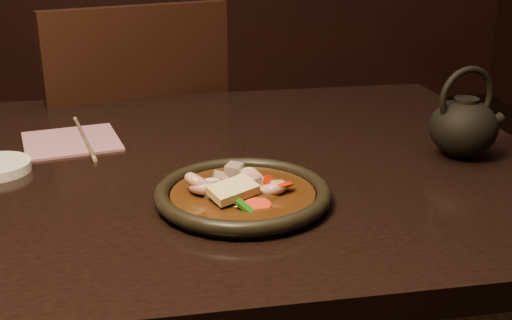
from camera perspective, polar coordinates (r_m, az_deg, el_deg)
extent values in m
cube|color=black|center=(1.09, -16.22, -1.69)|extent=(1.60, 0.90, 0.04)
cylinder|color=black|center=(1.68, 11.67, -7.26)|extent=(0.06, 0.06, 0.71)
cube|color=black|center=(1.78, -11.77, -2.01)|extent=(0.57, 0.57, 0.04)
cylinder|color=black|center=(2.08, -8.07, -5.58)|extent=(0.04, 0.04, 0.44)
cylinder|color=black|center=(1.79, -3.73, -10.09)|extent=(0.04, 0.04, 0.44)
cylinder|color=black|center=(2.00, -17.89, -7.58)|extent=(0.04, 0.04, 0.44)
cylinder|color=black|center=(1.69, -15.24, -12.80)|extent=(0.04, 0.04, 0.44)
cube|color=black|center=(1.51, -10.07, 4.45)|extent=(0.42, 0.17, 0.47)
cylinder|color=black|center=(0.91, -1.18, -3.55)|extent=(0.23, 0.23, 0.01)
torus|color=black|center=(0.90, -1.18, -2.93)|extent=(0.25, 0.25, 0.02)
cylinder|color=#351B09|center=(0.90, -1.18, -3.13)|extent=(0.20, 0.20, 0.01)
ellipsoid|color=#351B09|center=(0.90, -1.18, -3.13)|extent=(0.11, 0.11, 0.03)
torus|color=#D69887|center=(0.91, -4.42, -2.47)|extent=(0.07, 0.07, 0.03)
torus|color=#D69887|center=(0.91, 1.13, -2.59)|extent=(0.07, 0.07, 0.03)
torus|color=#D69887|center=(0.91, -4.78, -2.23)|extent=(0.07, 0.07, 0.04)
torus|color=#D69887|center=(0.91, -0.42, -2.61)|extent=(0.06, 0.05, 0.05)
cube|color=gray|center=(0.89, -1.54, -2.40)|extent=(0.03, 0.03, 0.03)
cube|color=gray|center=(0.90, -1.39, -2.40)|extent=(0.03, 0.03, 0.02)
cube|color=gray|center=(0.94, -1.93, -0.95)|extent=(0.03, 0.03, 0.02)
cube|color=gray|center=(0.94, -3.22, -1.83)|extent=(0.03, 0.03, 0.03)
cube|color=gray|center=(0.89, -3.76, -2.75)|extent=(0.03, 0.03, 0.03)
cube|color=gray|center=(0.90, -0.29, -2.20)|extent=(0.03, 0.03, 0.03)
cylinder|color=red|center=(0.90, -1.10, -2.60)|extent=(0.05, 0.05, 0.02)
cylinder|color=red|center=(0.86, 0.06, -4.07)|extent=(0.04, 0.04, 0.03)
cylinder|color=red|center=(0.90, 2.31, -2.36)|extent=(0.05, 0.05, 0.03)
cylinder|color=red|center=(0.91, 1.02, -2.07)|extent=(0.04, 0.05, 0.04)
cube|color=#1F5F12|center=(0.85, -0.80, -4.37)|extent=(0.03, 0.03, 0.02)
cube|color=#1F5F12|center=(0.90, -1.60, -2.11)|extent=(0.01, 0.04, 0.01)
cube|color=#1F5F12|center=(0.90, -0.89, -2.75)|extent=(0.02, 0.03, 0.02)
cube|color=#1F5F12|center=(0.90, -3.81, -2.29)|extent=(0.03, 0.03, 0.02)
cube|color=#1F5F12|center=(0.89, -4.42, -2.50)|extent=(0.03, 0.03, 0.02)
ellipsoid|color=white|center=(0.91, -1.26, -2.51)|extent=(0.03, 0.03, 0.02)
ellipsoid|color=white|center=(0.94, -0.62, -1.36)|extent=(0.03, 0.03, 0.02)
ellipsoid|color=white|center=(0.90, -1.19, -2.86)|extent=(0.03, 0.02, 0.01)
ellipsoid|color=white|center=(0.90, -2.81, -2.70)|extent=(0.03, 0.03, 0.02)
ellipsoid|color=white|center=(0.88, -2.03, -3.30)|extent=(0.04, 0.03, 0.02)
ellipsoid|color=white|center=(0.92, -4.00, -2.12)|extent=(0.03, 0.03, 0.02)
cube|color=#F8DD94|center=(0.87, -2.06, -2.66)|extent=(0.07, 0.06, 0.02)
cylinder|color=#A37E5D|center=(1.21, -14.99, 1.85)|extent=(0.06, 0.25, 0.01)
cylinder|color=#A37E5D|center=(1.22, -15.07, 2.03)|extent=(0.06, 0.25, 0.01)
cube|color=#995E6D|center=(1.21, -16.10, 1.61)|extent=(0.19, 0.19, 0.00)
ellipsoid|color=black|center=(1.13, 17.94, 2.76)|extent=(0.11, 0.11, 0.10)
cylinder|color=black|center=(1.12, 18.17, 4.83)|extent=(0.04, 0.04, 0.02)
cylinder|color=black|center=(1.16, 20.14, 3.02)|extent=(0.05, 0.03, 0.04)
torus|color=black|center=(1.11, 18.23, 5.30)|extent=(0.11, 0.03, 0.11)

